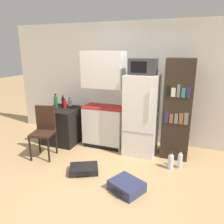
{
  "coord_description": "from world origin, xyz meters",
  "views": [
    {
      "loc": [
        1.31,
        -2.73,
        2.04
      ],
      "look_at": [
        -0.03,
        0.85,
        0.94
      ],
      "focal_mm": 35.0,
      "sensor_mm": 36.0,
      "label": 1
    }
  ],
  "objects": [
    {
      "name": "refrigerator",
      "position": [
        0.41,
        1.31,
        0.79
      ],
      "size": [
        0.62,
        0.61,
        1.59
      ],
      "color": "white",
      "rests_on": "ground_plane"
    },
    {
      "name": "bottle_ketchup_red",
      "position": [
        -1.32,
        1.29,
        0.87
      ],
      "size": [
        0.09,
        0.09,
        0.21
      ],
      "color": "#AD1914",
      "rests_on": "side_table"
    },
    {
      "name": "side_table",
      "position": [
        -1.35,
        1.23,
        0.39
      ],
      "size": [
        0.74,
        0.74,
        0.78
      ],
      "color": "black",
      "rests_on": "ground_plane"
    },
    {
      "name": "water_bottle_middle",
      "position": [
        1.07,
        0.86,
        0.14
      ],
      "size": [
        0.1,
        0.1,
        0.33
      ],
      "color": "silver",
      "rests_on": "ground_plane"
    },
    {
      "name": "suitcase_small_flat",
      "position": [
        -0.31,
        0.22,
        0.06
      ],
      "size": [
        0.58,
        0.51,
        0.12
      ],
      "rotation": [
        0.0,
        0.0,
        0.47
      ],
      "color": "black",
      "rests_on": "ground_plane"
    },
    {
      "name": "bottle_clear_short",
      "position": [
        -1.31,
        1.48,
        0.87
      ],
      "size": [
        0.09,
        0.09,
        0.2
      ],
      "color": "silver",
      "rests_on": "side_table"
    },
    {
      "name": "bottle_wine_dark",
      "position": [
        -1.42,
        1.39,
        0.89
      ],
      "size": [
        0.06,
        0.06,
        0.26
      ],
      "color": "black",
      "rests_on": "side_table"
    },
    {
      "name": "ground_plane",
      "position": [
        0.0,
        0.0,
        0.0
      ],
      "size": [
        24.0,
        24.0,
        0.0
      ],
      "primitive_type": "plane",
      "color": "tan"
    },
    {
      "name": "bottle_green_tall",
      "position": [
        -1.53,
        1.26,
        0.91
      ],
      "size": [
        0.08,
        0.08,
        0.31
      ],
      "color": "#1E6028",
      "rests_on": "side_table"
    },
    {
      "name": "bookshelf",
      "position": [
        1.08,
        1.4,
        0.95
      ],
      "size": [
        0.51,
        0.41,
        1.89
      ],
      "color": "#2D2319",
      "rests_on": "ground_plane"
    },
    {
      "name": "chair",
      "position": [
        -1.32,
        0.53,
        0.59
      ],
      "size": [
        0.48,
        0.48,
        1.0
      ],
      "rotation": [
        0.0,
        0.0,
        0.21
      ],
      "color": "black",
      "rests_on": "ground_plane"
    },
    {
      "name": "suitcase_large_flat",
      "position": [
        0.52,
        -0.01,
        0.08
      ],
      "size": [
        0.59,
        0.55,
        0.15
      ],
      "rotation": [
        0.0,
        0.0,
        -0.46
      ],
      "color": "navy",
      "rests_on": "ground_plane"
    },
    {
      "name": "kitchen_hutch",
      "position": [
        -0.41,
        1.37,
        0.94
      ],
      "size": [
        0.87,
        0.46,
        2.01
      ],
      "color": "silver",
      "rests_on": "ground_plane"
    },
    {
      "name": "microwave",
      "position": [
        0.41,
        1.31,
        1.73
      ],
      "size": [
        0.49,
        0.35,
        0.3
      ],
      "color": "#333333",
      "rests_on": "refrigerator"
    },
    {
      "name": "water_bottle_front",
      "position": [
        1.22,
        0.95,
        0.14
      ],
      "size": [
        0.08,
        0.08,
        0.34
      ],
      "color": "silver",
      "rests_on": "ground_plane"
    },
    {
      "name": "wall_back",
      "position": [
        0.2,
        2.0,
        1.31
      ],
      "size": [
        6.4,
        0.1,
        2.62
      ],
      "color": "silver",
      "rests_on": "ground_plane"
    }
  ]
}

